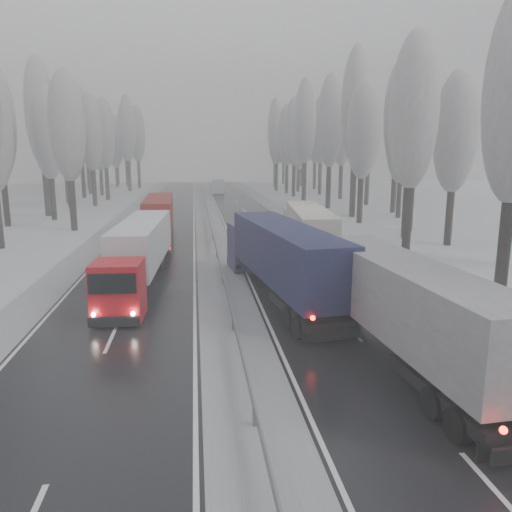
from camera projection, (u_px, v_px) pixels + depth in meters
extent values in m
cube|color=black|center=(281.00, 251.00, 40.34)|extent=(7.50, 200.00, 0.03)
cube|color=black|center=(149.00, 254.00, 39.08)|extent=(7.50, 200.00, 0.03)
cube|color=#A1A4A9|center=(216.00, 253.00, 39.71)|extent=(3.00, 200.00, 0.04)
cube|color=#A1A4A9|center=(340.00, 250.00, 40.93)|extent=(2.40, 200.00, 0.04)
cube|color=#A1A4A9|center=(84.00, 256.00, 38.49)|extent=(2.40, 200.00, 0.04)
cube|color=slate|center=(216.00, 245.00, 39.59)|extent=(0.06, 200.00, 0.32)
cube|color=slate|center=(217.00, 254.00, 37.71)|extent=(0.12, 0.12, 0.60)
cube|color=slate|center=(206.00, 209.00, 68.82)|extent=(0.12, 0.12, 0.60)
cylinder|color=black|center=(504.00, 247.00, 27.01)|extent=(0.68, 0.68, 5.60)
cylinder|color=black|center=(407.00, 220.00, 38.00)|extent=(0.68, 0.68, 5.62)
ellipsoid|color=gray|center=(414.00, 111.00, 36.38)|extent=(3.60, 3.60, 11.48)
cylinder|color=black|center=(449.00, 217.00, 42.61)|extent=(0.64, 0.64, 4.94)
ellipsoid|color=gray|center=(456.00, 132.00, 41.19)|extent=(3.60, 3.60, 10.09)
cylinder|color=black|center=(406.00, 209.00, 46.34)|extent=(0.66, 0.66, 5.32)
ellipsoid|color=gray|center=(411.00, 125.00, 44.80)|extent=(3.60, 3.60, 10.88)
cylinder|color=black|center=(411.00, 200.00, 50.39)|extent=(0.72, 0.72, 6.31)
ellipsoid|color=gray|center=(416.00, 107.00, 48.58)|extent=(3.60, 3.60, 12.90)
cylinder|color=black|center=(360.00, 199.00, 56.37)|extent=(0.67, 0.67, 5.38)
ellipsoid|color=gray|center=(363.00, 129.00, 54.82)|extent=(3.60, 3.60, 10.98)
cylinder|color=black|center=(399.00, 199.00, 61.09)|extent=(0.62, 0.62, 4.59)
ellipsoid|color=gray|center=(402.00, 144.00, 59.77)|extent=(3.60, 3.60, 9.39)
cylinder|color=black|center=(353.00, 189.00, 61.59)|extent=(0.76, 0.76, 6.95)
ellipsoid|color=gray|center=(356.00, 105.00, 59.59)|extent=(3.60, 3.60, 14.19)
cylinder|color=black|center=(394.00, 188.00, 66.34)|extent=(0.74, 0.74, 6.59)
ellipsoid|color=gray|center=(398.00, 114.00, 64.44)|extent=(3.60, 3.60, 13.46)
cylinder|color=black|center=(328.00, 186.00, 71.57)|extent=(0.72, 0.72, 6.37)
ellipsoid|color=gray|center=(330.00, 121.00, 69.74)|extent=(3.60, 3.60, 13.01)
cylinder|color=black|center=(367.00, 185.00, 76.35)|extent=(0.70, 0.70, 5.97)
ellipsoid|color=gray|center=(369.00, 128.00, 74.63)|extent=(3.60, 3.60, 12.20)
cylinder|color=black|center=(304.00, 181.00, 81.78)|extent=(0.74, 0.74, 6.65)
ellipsoid|color=gray|center=(305.00, 121.00, 79.87)|extent=(3.60, 3.60, 13.59)
cylinder|color=black|center=(341.00, 181.00, 86.60)|extent=(0.71, 0.71, 6.14)
ellipsoid|color=gray|center=(342.00, 129.00, 84.84)|extent=(3.60, 3.60, 12.54)
cylinder|color=black|center=(294.00, 180.00, 91.35)|extent=(0.71, 0.71, 6.05)
ellipsoid|color=gray|center=(294.00, 131.00, 89.60)|extent=(3.60, 3.60, 12.37)
cylinder|color=black|center=(320.00, 178.00, 95.92)|extent=(0.72, 0.72, 6.30)
ellipsoid|color=gray|center=(321.00, 130.00, 94.10)|extent=(3.60, 3.60, 12.87)
cylinder|color=black|center=(287.00, 178.00, 98.67)|extent=(0.70, 0.70, 5.88)
ellipsoid|color=gray|center=(287.00, 135.00, 96.98)|extent=(3.60, 3.60, 12.00)
cylinder|color=black|center=(298.00, 180.00, 103.04)|extent=(0.64, 0.64, 4.86)
ellipsoid|color=gray|center=(299.00, 145.00, 101.64)|extent=(3.60, 3.60, 9.92)
cylinder|color=black|center=(276.00, 177.00, 105.46)|extent=(0.70, 0.70, 5.98)
ellipsoid|color=gray|center=(277.00, 135.00, 103.74)|extent=(3.60, 3.60, 12.21)
cylinder|color=black|center=(314.00, 175.00, 110.43)|extent=(0.71, 0.71, 6.19)
ellipsoid|color=gray|center=(315.00, 134.00, 108.65)|extent=(3.60, 3.60, 12.64)
cylinder|color=black|center=(275.00, 173.00, 115.10)|extent=(0.75, 0.75, 6.86)
ellipsoid|color=gray|center=(275.00, 129.00, 113.12)|extent=(3.60, 3.60, 14.01)
cylinder|color=black|center=(301.00, 175.00, 119.95)|extent=(0.68, 0.68, 5.55)
ellipsoid|color=gray|center=(302.00, 141.00, 118.36)|extent=(3.60, 3.60, 11.33)
cylinder|color=black|center=(275.00, 173.00, 125.65)|extent=(0.71, 0.71, 6.09)
ellipsoid|color=gray|center=(275.00, 137.00, 123.89)|extent=(3.60, 3.60, 12.45)
cylinder|color=black|center=(283.00, 173.00, 129.94)|extent=(0.67, 0.67, 5.49)
ellipsoid|color=gray|center=(284.00, 142.00, 128.35)|extent=(3.60, 3.60, 11.21)
cylinder|color=black|center=(73.00, 204.00, 50.85)|extent=(0.67, 0.67, 5.44)
ellipsoid|color=gray|center=(67.00, 125.00, 49.28)|extent=(3.60, 3.60, 11.11)
cylinder|color=black|center=(5.00, 200.00, 53.76)|extent=(0.69, 0.69, 5.72)
cylinder|color=black|center=(53.00, 198.00, 59.09)|extent=(0.66, 0.66, 5.23)
ellipsoid|color=gray|center=(48.00, 133.00, 57.58)|extent=(3.60, 3.60, 10.68)
cylinder|color=black|center=(46.00, 190.00, 62.62)|extent=(0.74, 0.74, 6.60)
ellipsoid|color=gray|center=(40.00, 112.00, 60.72)|extent=(3.60, 3.60, 13.49)
cylinder|color=black|center=(73.00, 192.00, 68.47)|extent=(0.65, 0.65, 5.16)
ellipsoid|color=gray|center=(69.00, 137.00, 66.98)|extent=(3.60, 3.60, 10.54)
cylinder|color=black|center=(69.00, 188.00, 72.13)|extent=(0.69, 0.69, 5.79)
ellipsoid|color=gray|center=(65.00, 129.00, 70.46)|extent=(3.60, 3.60, 11.84)
cylinder|color=black|center=(94.00, 187.00, 75.18)|extent=(0.68, 0.68, 5.64)
ellipsoid|color=gray|center=(91.00, 132.00, 73.56)|extent=(3.60, 3.60, 11.53)
cylinder|color=black|center=(67.00, 183.00, 78.40)|extent=(0.73, 0.73, 6.56)
ellipsoid|color=gray|center=(63.00, 121.00, 76.51)|extent=(3.60, 3.60, 13.40)
cylinder|color=black|center=(107.00, 183.00, 85.00)|extent=(0.69, 0.69, 5.79)
ellipsoid|color=gray|center=(104.00, 133.00, 83.33)|extent=(3.60, 3.60, 11.84)
cylinder|color=black|center=(83.00, 179.00, 88.23)|extent=(0.74, 0.74, 6.65)
ellipsoid|color=gray|center=(79.00, 124.00, 86.32)|extent=(3.60, 3.60, 13.58)
cylinder|color=black|center=(101.00, 182.00, 93.84)|extent=(0.65, 0.65, 5.12)
ellipsoid|color=gray|center=(99.00, 142.00, 92.36)|extent=(3.60, 3.60, 10.46)
cylinder|color=black|center=(90.00, 179.00, 97.31)|extent=(0.69, 0.69, 5.84)
ellipsoid|color=gray|center=(87.00, 135.00, 95.63)|extent=(3.60, 3.60, 11.92)
cylinder|color=black|center=(129.00, 175.00, 104.64)|extent=(0.74, 0.74, 6.67)
ellipsoid|color=gray|center=(127.00, 128.00, 102.72)|extent=(3.60, 3.60, 13.63)
cylinder|color=black|center=(88.00, 175.00, 107.47)|extent=(0.72, 0.72, 6.31)
ellipsoid|color=gray|center=(86.00, 132.00, 105.66)|extent=(3.60, 3.60, 12.88)
cylinder|color=black|center=(139.00, 174.00, 113.93)|extent=(0.72, 0.72, 6.29)
ellipsoid|color=gray|center=(137.00, 134.00, 112.12)|extent=(3.60, 3.60, 12.84)
cylinder|color=black|center=(117.00, 177.00, 117.29)|extent=(0.64, 0.64, 4.86)
ellipsoid|color=gray|center=(115.00, 146.00, 115.89)|extent=(3.60, 3.60, 9.92)
cylinder|color=black|center=(127.00, 172.00, 119.88)|extent=(0.74, 0.74, 6.63)
ellipsoid|color=gray|center=(125.00, 132.00, 117.97)|extent=(3.60, 3.60, 13.54)
cylinder|color=black|center=(118.00, 174.00, 123.52)|extent=(0.69, 0.69, 5.79)
ellipsoid|color=gray|center=(116.00, 139.00, 121.86)|extent=(3.60, 3.60, 11.82)
cube|color=#4D4C52|center=(334.00, 276.00, 25.57)|extent=(2.57, 2.65, 2.86)
cube|color=black|center=(327.00, 259.00, 26.58)|extent=(2.20, 0.26, 0.95)
cube|color=black|center=(326.00, 291.00, 27.04)|extent=(2.39, 0.32, 0.48)
cube|color=slate|center=(406.00, 298.00, 18.22)|extent=(3.36, 12.56, 2.67)
cube|color=black|center=(457.00, 388.00, 15.29)|extent=(2.49, 5.39, 0.43)
cube|color=black|center=(506.00, 440.00, 13.17)|extent=(2.19, 0.22, 0.57)
cylinder|color=black|center=(320.00, 302.00, 24.86)|extent=(0.41, 1.02, 0.99)
cylinder|color=black|center=(358.00, 300.00, 25.25)|extent=(0.41, 1.02, 0.99)
cylinder|color=black|center=(433.00, 403.00, 14.77)|extent=(0.41, 1.02, 0.99)
cylinder|color=black|center=(493.00, 397.00, 15.16)|extent=(0.41, 1.02, 0.99)
cylinder|color=black|center=(458.00, 425.00, 13.58)|extent=(0.41, 1.02, 0.99)
sphere|color=#FF0C05|center=(494.00, 422.00, 12.23)|extent=(0.19, 0.19, 0.19)
sphere|color=white|center=(310.00, 285.00, 26.82)|extent=(0.21, 0.21, 0.21)
sphere|color=white|center=(341.00, 284.00, 27.17)|extent=(0.21, 0.21, 0.21)
cube|color=navy|center=(249.00, 246.00, 33.64)|extent=(2.82, 2.91, 3.00)
cube|color=black|center=(245.00, 233.00, 34.68)|extent=(2.29, 0.40, 1.00)
cube|color=black|center=(245.00, 259.00, 35.16)|extent=(2.50, 0.48, 0.50)
cube|color=black|center=(285.00, 252.00, 26.04)|extent=(4.25, 13.21, 2.80)
cube|color=black|center=(333.00, 334.00, 20.27)|extent=(2.29, 0.42, 0.45)
cube|color=black|center=(308.00, 308.00, 23.03)|extent=(2.91, 5.74, 0.45)
cube|color=black|center=(328.00, 334.00, 20.83)|extent=(2.29, 0.36, 0.60)
cylinder|color=black|center=(237.00, 266.00, 32.85)|extent=(0.48, 1.08, 1.04)
cylinder|color=black|center=(267.00, 264.00, 33.37)|extent=(0.48, 1.08, 1.04)
cylinder|color=black|center=(289.00, 318.00, 22.43)|extent=(0.48, 1.08, 1.04)
cylinder|color=black|center=(332.00, 314.00, 22.95)|extent=(0.48, 1.08, 1.04)
cylinder|color=black|center=(299.00, 327.00, 21.20)|extent=(0.48, 1.08, 1.04)
cylinder|color=black|center=(344.00, 323.00, 21.72)|extent=(0.48, 1.08, 1.04)
sphere|color=#FF0C05|center=(313.00, 318.00, 19.81)|extent=(0.20, 0.20, 0.20)
sphere|color=#FF0C05|center=(356.00, 314.00, 20.28)|extent=(0.20, 0.20, 0.20)
sphere|color=white|center=(231.00, 254.00, 34.87)|extent=(0.22, 0.22, 0.22)
sphere|color=white|center=(257.00, 253.00, 35.34)|extent=(0.22, 0.22, 0.22)
cube|color=beige|center=(298.00, 226.00, 43.76)|extent=(2.59, 2.67, 2.83)
cube|color=black|center=(297.00, 216.00, 44.78)|extent=(2.17, 0.31, 0.94)
cube|color=black|center=(296.00, 236.00, 45.24)|extent=(2.36, 0.38, 0.47)
cube|color=beige|center=(309.00, 226.00, 36.37)|extent=(3.61, 12.42, 2.64)
cube|color=black|center=(321.00, 273.00, 30.74)|extent=(2.17, 0.33, 0.42)
cube|color=black|center=(315.00, 261.00, 33.42)|extent=(2.58, 5.36, 0.42)
cube|color=black|center=(320.00, 274.00, 31.28)|extent=(2.16, 0.27, 0.57)
cylinder|color=black|center=(287.00, 239.00, 43.22)|extent=(0.43, 1.01, 0.98)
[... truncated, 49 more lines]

